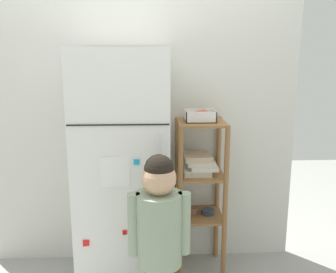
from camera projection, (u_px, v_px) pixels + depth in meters
kitchen_wall_back at (140, 126)px, 2.95m from camera, size 2.40×0.03×2.18m
refrigerator at (123, 171)px, 2.68m from camera, size 0.62×0.64×1.68m
child_standing at (159, 228)px, 2.19m from camera, size 0.36×0.26×1.11m
pantry_shelf_unit at (200, 179)px, 2.85m from camera, size 0.36×0.36×1.16m
fruit_bin at (202, 116)px, 2.75m from camera, size 0.21×0.17×0.08m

